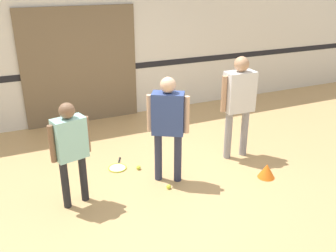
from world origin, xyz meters
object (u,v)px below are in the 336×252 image
(person_student_left, at_px, (70,144))
(tennis_ball_by_spare_racket, at_px, (139,168))
(person_student_right, at_px, (239,97))
(person_instructor, at_px, (168,119))
(racket_spare_on_floor, at_px, (118,167))
(tennis_ball_near_instructor, at_px, (169,187))
(training_cone, at_px, (267,171))

(person_student_left, distance_m, tennis_ball_by_spare_racket, 1.44)
(person_student_right, bearing_deg, person_instructor, 12.85)
(person_student_right, xyz_separation_m, racket_spare_on_floor, (-1.90, 0.40, -1.02))
(person_student_right, relative_size, racket_spare_on_floor, 3.27)
(person_instructor, relative_size, person_student_right, 0.93)
(tennis_ball_near_instructor, bearing_deg, person_instructor, 67.81)
(tennis_ball_near_instructor, distance_m, tennis_ball_by_spare_racket, 0.72)
(racket_spare_on_floor, xyz_separation_m, training_cone, (1.93, -1.19, 0.10))
(person_student_left, distance_m, person_student_right, 2.69)
(person_instructor, bearing_deg, tennis_ball_near_instructor, -80.98)
(person_student_left, bearing_deg, racket_spare_on_floor, 27.60)
(person_student_right, relative_size, training_cone, 6.49)
(person_student_left, xyz_separation_m, racket_spare_on_floor, (0.77, 0.70, -0.85))
(tennis_ball_by_spare_racket, bearing_deg, racket_spare_on_floor, 147.05)
(tennis_ball_by_spare_racket, distance_m, training_cone, 1.93)
(person_student_left, height_order, tennis_ball_by_spare_racket, person_student_left)
(person_student_left, relative_size, tennis_ball_by_spare_racket, 21.19)
(person_student_right, xyz_separation_m, tennis_ball_near_instructor, (-1.42, -0.48, -0.99))
(person_student_left, xyz_separation_m, person_student_right, (2.67, 0.30, 0.16))
(tennis_ball_near_instructor, bearing_deg, racket_spare_on_floor, 118.58)
(person_student_right, height_order, tennis_ball_near_instructor, person_student_right)
(tennis_ball_near_instructor, bearing_deg, person_student_left, 171.83)
(person_student_right, distance_m, tennis_ball_near_instructor, 1.80)
(person_instructor, xyz_separation_m, tennis_ball_near_instructor, (-0.10, -0.23, -0.93))
(person_student_right, relative_size, tennis_ball_by_spare_racket, 25.17)
(person_student_right, bearing_deg, training_cone, 94.75)
(person_instructor, height_order, tennis_ball_near_instructor, person_instructor)
(person_student_left, relative_size, training_cone, 5.47)
(person_student_right, bearing_deg, person_student_left, 8.81)
(person_student_right, bearing_deg, racket_spare_on_floor, -9.45)
(tennis_ball_near_instructor, height_order, tennis_ball_by_spare_racket, same)
(racket_spare_on_floor, bearing_deg, person_student_right, -77.95)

